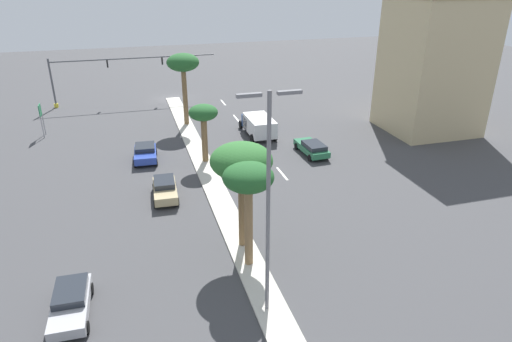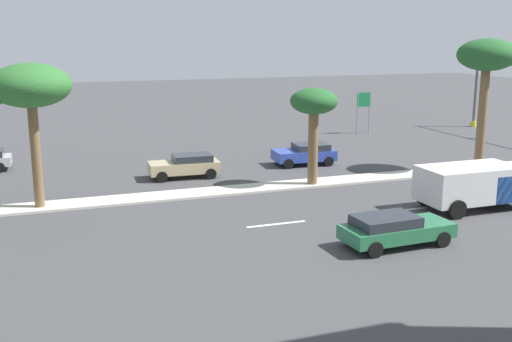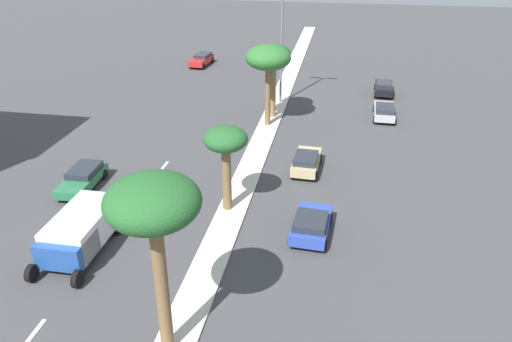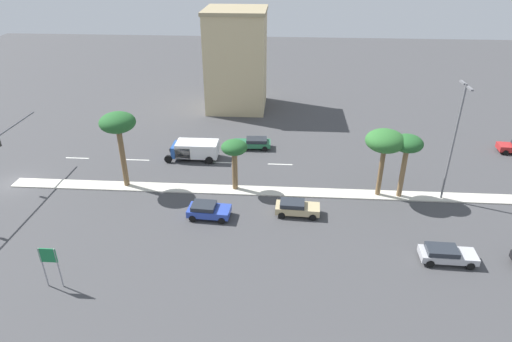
# 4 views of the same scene
# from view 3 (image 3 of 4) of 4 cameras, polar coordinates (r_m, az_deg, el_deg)

# --- Properties ---
(ground_plane) EXTENTS (160.00, 160.00, 0.00)m
(ground_plane) POSITION_cam_3_polar(r_m,az_deg,el_deg) (38.65, 0.19, 2.31)
(ground_plane) COLOR #424244
(median_curb) EXTENTS (1.80, 83.15, 0.12)m
(median_curb) POSITION_cam_3_polar(r_m,az_deg,el_deg) (47.09, 2.15, 6.96)
(median_curb) COLOR beige
(median_curb) RESTS_ON ground
(lane_stripe_left) EXTENTS (0.20, 2.80, 0.01)m
(lane_stripe_left) POSITION_cam_3_polar(r_m,az_deg,el_deg) (31.12, -14.89, -5.17)
(lane_stripe_left) COLOR silver
(lane_stripe_left) RESTS_ON ground
(lane_stripe_near) EXTENTS (0.20, 2.80, 0.01)m
(lane_stripe_near) POSITION_cam_3_polar(r_m,az_deg,el_deg) (36.33, -10.81, 0.14)
(lane_stripe_near) COLOR silver
(lane_stripe_near) RESTS_ON ground
(palm_tree_trailing) EXTENTS (3.53, 3.53, 7.94)m
(palm_tree_trailing) POSITION_cam_3_polar(r_m,az_deg,el_deg) (18.14, -11.70, -4.22)
(palm_tree_trailing) COLOR brown
(palm_tree_trailing) RESTS_ON median_curb
(palm_tree_near) EXTENTS (2.61, 2.61, 5.34)m
(palm_tree_near) POSITION_cam_3_polar(r_m,az_deg,el_deg) (28.89, -3.50, 3.15)
(palm_tree_near) COLOR brown
(palm_tree_near) RESTS_ON median_curb
(palm_tree_rear) EXTENTS (3.77, 3.77, 6.89)m
(palm_tree_rear) POSITION_cam_3_polar(r_m,az_deg,el_deg) (41.84, 1.41, 12.73)
(palm_tree_rear) COLOR brown
(palm_tree_rear) RESTS_ON median_curb
(palm_tree_left) EXTENTS (2.91, 2.91, 6.52)m
(palm_tree_left) POSITION_cam_3_polar(r_m,az_deg,el_deg) (43.89, 2.02, 13.00)
(palm_tree_left) COLOR olive
(palm_tree_left) RESTS_ON median_curb
(street_lamp_left) EXTENTS (2.90, 0.24, 11.60)m
(street_lamp_left) POSITION_cam_3_polar(r_m,az_deg,el_deg) (47.57, 2.97, 15.56)
(street_lamp_left) COLOR slate
(street_lamp_left) RESTS_ON median_curb
(sedan_silver_right) EXTENTS (2.01, 4.41, 1.29)m
(sedan_silver_right) POSITION_cam_3_polar(r_m,az_deg,el_deg) (46.50, 14.51, 6.69)
(sedan_silver_right) COLOR #B2B2B7
(sedan_silver_right) RESTS_ON ground
(sedan_tan_leading) EXTENTS (2.03, 4.16, 1.37)m
(sedan_tan_leading) POSITION_cam_3_polar(r_m,az_deg,el_deg) (35.43, 5.80, 1.11)
(sedan_tan_leading) COLOR tan
(sedan_tan_leading) RESTS_ON ground
(sedan_black_far) EXTENTS (1.99, 4.15, 1.43)m
(sedan_black_far) POSITION_cam_3_polar(r_m,az_deg,el_deg) (53.19, 14.45, 9.27)
(sedan_black_far) COLOR black
(sedan_black_far) RESTS_ON ground
(sedan_blue_mid) EXTENTS (2.30, 4.00, 1.36)m
(sedan_blue_mid) POSITION_cam_3_polar(r_m,az_deg,el_deg) (28.26, 6.35, -6.09)
(sedan_blue_mid) COLOR #2D47AD
(sedan_blue_mid) RESTS_ON ground
(sedan_green_outboard) EXTENTS (2.11, 4.60, 1.30)m
(sedan_green_outboard) POSITION_cam_3_polar(r_m,az_deg,el_deg) (35.00, -19.28, -0.75)
(sedan_green_outboard) COLOR #287047
(sedan_green_outboard) RESTS_ON ground
(sedan_red_center) EXTENTS (2.18, 4.70, 1.35)m
(sedan_red_center) POSITION_cam_3_polar(r_m,az_deg,el_deg) (63.11, -6.25, 12.61)
(sedan_red_center) COLOR red
(sedan_red_center) RESTS_ON ground
(box_truck) EXTENTS (2.72, 6.04, 2.11)m
(box_truck) POSITION_cam_3_polar(r_m,az_deg,el_deg) (28.17, -19.64, -6.66)
(box_truck) COLOR #234C99
(box_truck) RESTS_ON ground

